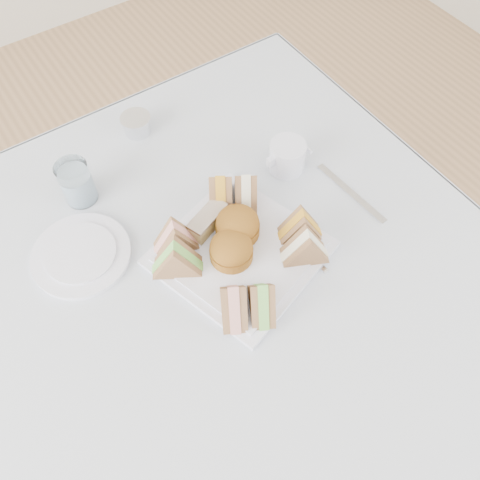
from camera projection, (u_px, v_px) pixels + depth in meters
floor at (226, 398)px, 1.53m from camera, size 4.00×4.00×0.00m
table at (223, 355)px, 1.22m from camera, size 0.90×0.90×0.74m
tablecloth at (217, 281)px, 0.90m from camera, size 1.02×1.02×0.01m
serving_plate at (240, 253)px, 0.92m from camera, size 0.33×0.33×0.01m
sandwich_fl_a at (233, 299)px, 0.82m from camera, size 0.08×0.10×0.08m
sandwich_fl_b at (262, 296)px, 0.83m from camera, size 0.08×0.09×0.08m
sandwich_fr_a at (301, 224)px, 0.91m from camera, size 0.09×0.07×0.07m
sandwich_fr_b at (306, 245)px, 0.88m from camera, size 0.10×0.07×0.08m
sandwich_bl_a at (176, 257)px, 0.87m from camera, size 0.10×0.08×0.08m
sandwich_bl_b at (175, 235)px, 0.89m from camera, size 0.09×0.06×0.07m
sandwich_br_a at (246, 188)px, 0.95m from camera, size 0.08×0.09×0.08m
sandwich_br_b at (221, 190)px, 0.94m from camera, size 0.08×0.10×0.08m
scone_left at (231, 249)px, 0.89m from camera, size 0.10×0.10×0.05m
scone_right at (238, 225)px, 0.92m from camera, size 0.11×0.11×0.05m
pastry_slice at (208, 221)px, 0.93m from camera, size 0.09×0.06×0.04m
side_plate at (81, 255)px, 0.92m from camera, size 0.22×0.22×0.01m
water_glass at (77, 183)px, 0.96m from camera, size 0.07×0.07×0.09m
tea_strainer at (137, 125)px, 1.08m from camera, size 0.08×0.08×0.04m
knife at (351, 193)px, 1.00m from camera, size 0.03×0.18×0.00m
fork at (296, 242)px, 0.94m from camera, size 0.02×0.16×0.00m
creamer_jug at (287, 157)px, 1.02m from camera, size 0.08×0.08×0.06m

